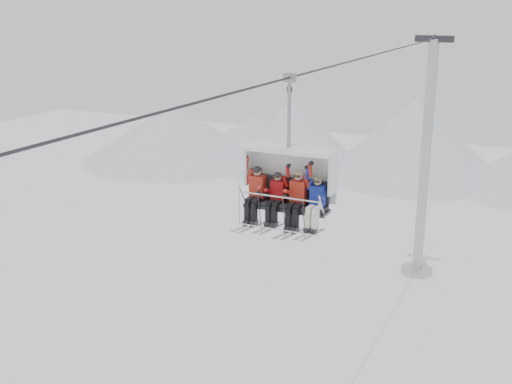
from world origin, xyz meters
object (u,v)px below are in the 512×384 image
at_px(skier_far_left, 256,192).
at_px(lift_tower_right, 424,177).
at_px(skier_far_right, 316,202).
at_px(chairlift_carrier, 290,176).
at_px(skier_center_left, 276,196).
at_px(skier_center_right, 297,197).

bearing_deg(skier_far_left, lift_tower_right, 87.55).
bearing_deg(skier_far_right, skier_far_left, 179.61).
relative_size(chairlift_carrier, skier_center_left, 2.36).
xyz_separation_m(lift_tower_right, chairlift_carrier, (0.00, -19.87, 4.91)).
bearing_deg(lift_tower_right, skier_center_left, -90.74).
bearing_deg(chairlift_carrier, skier_center_left, -129.42).
height_order(skier_center_left, skier_far_right, skier_far_right).
xyz_separation_m(lift_tower_right, skier_far_left, (-0.86, -20.17, 4.44)).
height_order(lift_tower_right, skier_far_right, lift_tower_right).
height_order(skier_far_left, skier_far_right, skier_far_left).
xyz_separation_m(chairlift_carrier, skier_center_left, (-0.26, -0.32, -0.51)).
relative_size(chairlift_carrier, skier_far_right, 2.36).
xyz_separation_m(skier_far_left, skier_far_right, (1.72, -0.01, -0.04)).
relative_size(skier_center_right, skier_far_right, 1.00).
bearing_deg(lift_tower_right, skier_far_left, -92.45).
xyz_separation_m(skier_center_right, skier_far_right, (0.53, -0.01, -0.04)).
xyz_separation_m(skier_center_left, skier_far_right, (1.12, 0.00, 0.00)).
bearing_deg(skier_far_left, chairlift_carrier, 19.45).
bearing_deg(skier_center_left, lift_tower_right, 89.26).
relative_size(lift_tower_right, skier_center_right, 7.99).
xyz_separation_m(lift_tower_right, skier_center_right, (0.33, -20.17, 4.44)).
height_order(skier_center_left, skier_center_right, skier_center_right).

